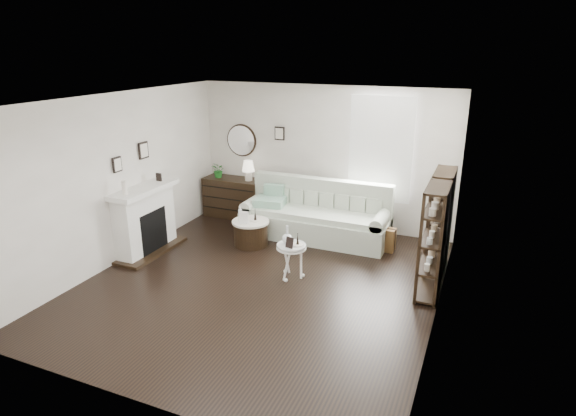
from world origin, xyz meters
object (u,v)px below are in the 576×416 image
at_px(sofa, 316,219).
at_px(dresser, 234,197).
at_px(pedestal_table, 291,248).
at_px(drum_table, 251,233).

height_order(sofa, dresser, sofa).
bearing_deg(pedestal_table, drum_table, 142.06).
distance_m(dresser, pedestal_table, 3.03).
bearing_deg(pedestal_table, dresser, 135.55).
bearing_deg(drum_table, sofa, 42.18).
relative_size(sofa, dresser, 2.22).
bearing_deg(dresser, pedestal_table, -44.45).
bearing_deg(sofa, pedestal_table, -82.59).
distance_m(drum_table, pedestal_table, 1.48).
height_order(drum_table, pedestal_table, pedestal_table).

